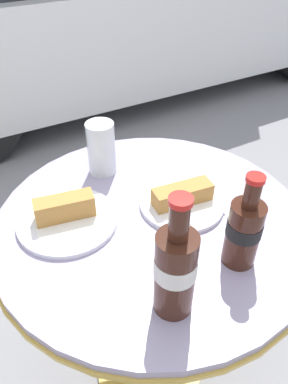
% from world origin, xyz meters
% --- Properties ---
extents(ground_plane, '(30.00, 30.00, 0.00)m').
position_xyz_m(ground_plane, '(0.00, 0.00, 0.00)').
color(ground_plane, gray).
extents(bistro_table, '(0.74, 0.74, 0.73)m').
position_xyz_m(bistro_table, '(0.00, 0.00, 0.56)').
color(bistro_table, gold).
rests_on(bistro_table, ground_plane).
extents(cola_bottle_left, '(0.07, 0.07, 0.26)m').
position_xyz_m(cola_bottle_left, '(-0.09, -0.23, 0.83)').
color(cola_bottle_left, '#3D1E14').
rests_on(cola_bottle_left, bistro_table).
extents(cola_bottle_right, '(0.07, 0.07, 0.21)m').
position_xyz_m(cola_bottle_right, '(0.09, -0.20, 0.81)').
color(cola_bottle_right, '#3D1E14').
rests_on(cola_bottle_right, bistro_table).
extents(drinking_glass, '(0.07, 0.07, 0.14)m').
position_xyz_m(drinking_glass, '(-0.02, 0.23, 0.79)').
color(drinking_glass, black).
rests_on(drinking_glass, bistro_table).
extents(lunch_plate_near, '(0.20, 0.20, 0.06)m').
position_xyz_m(lunch_plate_near, '(0.08, -0.00, 0.74)').
color(lunch_plate_near, white).
rests_on(lunch_plate_near, bistro_table).
extents(lunch_plate_far, '(0.23, 0.23, 0.07)m').
position_xyz_m(lunch_plate_far, '(-0.18, 0.08, 0.74)').
color(lunch_plate_far, white).
rests_on(lunch_plate_far, bistro_table).
extents(parked_car, '(4.56, 1.83, 1.37)m').
position_xyz_m(parked_car, '(1.08, 2.47, 0.65)').
color(parked_car, silver).
rests_on(parked_car, ground_plane).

